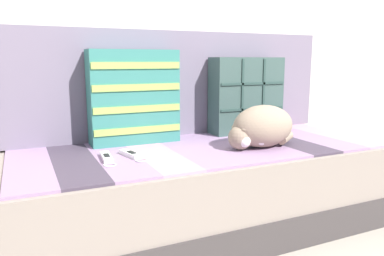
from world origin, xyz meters
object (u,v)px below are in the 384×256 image
object	(u,v)px
couch	(202,185)
game_remote_near	(107,158)
throw_pillow_striped	(134,97)
throw_pillow_quilted	(246,95)
game_remote_far	(131,155)
sleeping_cat	(261,128)

from	to	relation	value
couch	game_remote_near	size ratio (longest dim) A/B	8.97
throw_pillow_striped	game_remote_near	distance (m)	0.39
throw_pillow_quilted	game_remote_near	size ratio (longest dim) A/B	2.05
throw_pillow_quilted	game_remote_far	distance (m)	0.79
throw_pillow_striped	sleeping_cat	size ratio (longest dim) A/B	1.17
throw_pillow_quilted	sleeping_cat	bearing A→B (deg)	-112.12
couch	throw_pillow_quilted	distance (m)	0.57
sleeping_cat	couch	bearing A→B (deg)	146.24
sleeping_cat	game_remote_far	xyz separation A→B (m)	(-0.58, 0.08, -0.08)
throw_pillow_striped	game_remote_far	xyz separation A→B (m)	(-0.09, -0.26, -0.21)
throw_pillow_quilted	couch	bearing A→B (deg)	-152.21
couch	game_remote_near	world-z (taller)	game_remote_near
sleeping_cat	game_remote_far	world-z (taller)	sleeping_cat
throw_pillow_striped	sleeping_cat	world-z (taller)	throw_pillow_striped
throw_pillow_striped	game_remote_near	bearing A→B (deg)	-126.22
throw_pillow_quilted	sleeping_cat	xyz separation A→B (m)	(-0.14, -0.34, -0.11)
game_remote_near	game_remote_far	xyz separation A→B (m)	(0.10, 0.01, -0.00)
couch	game_remote_far	world-z (taller)	game_remote_far
throw_pillow_quilted	throw_pillow_striped	distance (m)	0.63
sleeping_cat	game_remote_near	xyz separation A→B (m)	(-0.69, 0.07, -0.08)
couch	game_remote_near	distance (m)	0.51
couch	sleeping_cat	size ratio (longest dim) A/B	4.76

